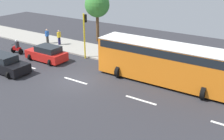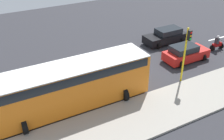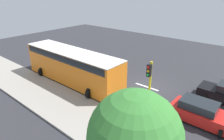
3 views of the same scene
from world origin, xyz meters
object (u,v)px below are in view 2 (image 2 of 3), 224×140
at_px(motorcycle, 217,44).
at_px(traffic_light_corner, 186,48).
at_px(city_bus, 71,84).
at_px(car_black, 166,36).
at_px(car_red, 185,53).

distance_m(motorcycle, traffic_light_corner, 7.88).
bearing_deg(traffic_light_corner, city_bus, -97.36).
relative_size(car_black, city_bus, 0.41).
relative_size(motorcycle, traffic_light_corner, 0.34).
height_order(car_black, traffic_light_corner, traffic_light_corner).
bearing_deg(city_bus, motorcycle, 96.25).
bearing_deg(motorcycle, car_red, -87.19).
distance_m(car_red, city_bus, 11.72).
relative_size(car_red, traffic_light_corner, 0.93).
relative_size(car_black, motorcycle, 2.97).
bearing_deg(motorcycle, city_bus, -83.75).
relative_size(city_bus, motorcycle, 7.19).
height_order(car_black, motorcycle, motorcycle).
xyz_separation_m(city_bus, traffic_light_corner, (1.15, 8.87, 1.08)).
height_order(car_black, city_bus, city_bus).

